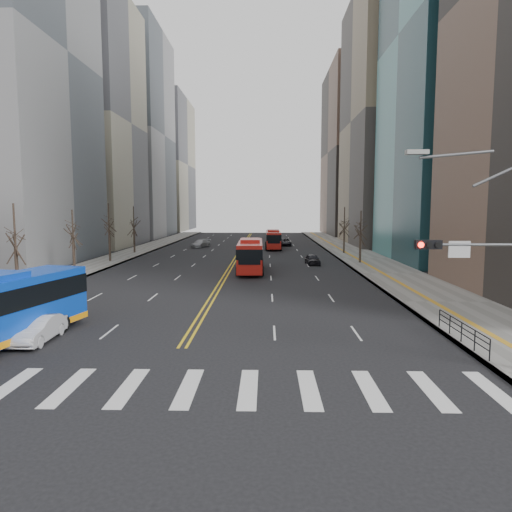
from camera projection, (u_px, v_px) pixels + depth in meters
ground at (158, 388)px, 17.89m from camera, size 220.00×220.00×0.00m
sidewalk_right at (363, 259)px, 62.22m from camera, size 7.00×130.00×0.15m
sidewalk_left at (117, 258)px, 62.99m from camera, size 5.00×130.00×0.15m
crosswalk at (158, 388)px, 17.89m from camera, size 26.70×4.00×0.01m
centerline at (240, 252)px, 72.56m from camera, size 0.55×100.00×0.01m
office_towers at (244, 115)px, 83.44m from camera, size 83.00×134.00×58.00m
signal_mast at (494, 260)px, 19.05m from camera, size 5.37×0.37×9.39m
pedestrian_railing at (462, 329)px, 23.44m from camera, size 0.06×6.06×1.02m
street_trees at (166, 226)px, 51.88m from camera, size 35.20×47.20×7.60m
red_bus_near at (250, 253)px, 50.35m from camera, size 3.01×11.39×3.60m
red_bus_far at (273, 238)px, 77.37m from camera, size 2.70×10.28×3.28m
car_white at (38, 329)px, 23.96m from camera, size 1.48×4.10×1.34m
car_dark_mid at (312, 259)px, 56.34m from camera, size 1.85×3.89×1.28m
car_silver at (201, 243)px, 80.45m from camera, size 3.52×5.11×1.38m
car_dark_far at (285, 242)px, 84.03m from camera, size 2.33×4.81×1.32m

